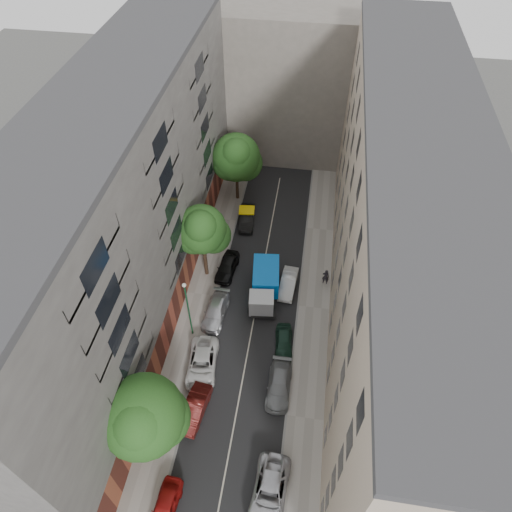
% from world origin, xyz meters
% --- Properties ---
extents(ground, '(120.00, 120.00, 0.00)m').
position_xyz_m(ground, '(0.00, 0.00, 0.00)').
color(ground, '#4C4C49').
rests_on(ground, ground).
extents(road_surface, '(8.00, 44.00, 0.02)m').
position_xyz_m(road_surface, '(0.00, 0.00, 0.01)').
color(road_surface, black).
rests_on(road_surface, ground).
extents(sidewalk_left, '(3.00, 44.00, 0.15)m').
position_xyz_m(sidewalk_left, '(-5.50, 0.00, 0.07)').
color(sidewalk_left, gray).
rests_on(sidewalk_left, ground).
extents(sidewalk_right, '(3.00, 44.00, 0.15)m').
position_xyz_m(sidewalk_right, '(5.50, 0.00, 0.07)').
color(sidewalk_right, gray).
rests_on(sidewalk_right, ground).
extents(building_left, '(8.00, 44.00, 20.00)m').
position_xyz_m(building_left, '(-11.00, 0.00, 10.00)').
color(building_left, '#4D4A48').
rests_on(building_left, ground).
extents(building_right, '(8.00, 44.00, 20.00)m').
position_xyz_m(building_right, '(11.00, 0.00, 10.00)').
color(building_right, tan).
rests_on(building_right, ground).
extents(building_endcap, '(18.00, 12.00, 18.00)m').
position_xyz_m(building_endcap, '(0.00, 28.00, 9.00)').
color(building_endcap, gray).
rests_on(building_endcap, ground).
extents(tarp_truck, '(3.01, 6.32, 2.82)m').
position_xyz_m(tarp_truck, '(0.60, 0.92, 1.55)').
color(tarp_truck, black).
rests_on(tarp_truck, ground).
extents(car_left_0, '(1.85, 4.04, 1.34)m').
position_xyz_m(car_left_0, '(-3.60, -19.00, 0.67)').
color(car_left_0, maroon).
rests_on(car_left_0, ground).
extents(car_left_1, '(2.07, 4.51, 1.43)m').
position_xyz_m(car_left_1, '(-3.26, -11.82, 0.72)').
color(car_left_1, '#4E120F').
rests_on(car_left_1, ground).
extents(car_left_2, '(2.97, 5.53, 1.48)m').
position_xyz_m(car_left_2, '(-3.60, -7.80, 0.74)').
color(car_left_2, silver).
rests_on(car_left_2, ground).
extents(car_left_3, '(2.22, 4.83, 1.37)m').
position_xyz_m(car_left_3, '(-3.60, -2.20, 0.68)').
color(car_left_3, silver).
rests_on(car_left_3, ground).
extents(car_left_4, '(2.17, 4.50, 1.48)m').
position_xyz_m(car_left_4, '(-3.60, 3.40, 0.74)').
color(car_left_4, black).
rests_on(car_left_4, ground).
extents(car_left_5, '(1.99, 4.60, 1.47)m').
position_xyz_m(car_left_5, '(-2.80, 11.00, 0.74)').
color(car_left_5, black).
rests_on(car_left_5, ground).
extents(car_right_0, '(2.75, 5.45, 1.48)m').
position_xyz_m(car_right_0, '(3.42, -17.00, 0.74)').
color(car_right_0, '#B4B4B9').
rests_on(car_right_0, ground).
extents(car_right_1, '(1.93, 4.72, 1.37)m').
position_xyz_m(car_right_1, '(3.15, -8.80, 0.68)').
color(car_right_1, gray).
rests_on(car_right_1, ground).
extents(car_right_2, '(1.91, 3.96, 1.30)m').
position_xyz_m(car_right_2, '(3.08, -4.60, 0.65)').
color(car_right_2, '#142E22').
rests_on(car_right_2, ground).
extents(car_right_3, '(1.76, 4.28, 1.38)m').
position_xyz_m(car_right_3, '(2.80, 2.16, 0.69)').
color(car_right_3, silver).
rests_on(car_right_3, ground).
extents(tree_near, '(6.02, 5.85, 8.30)m').
position_xyz_m(tree_near, '(-5.53, -15.02, 5.38)').
color(tree_near, '#382619').
rests_on(tree_near, sidewalk_left).
extents(tree_mid, '(5.02, 4.70, 8.87)m').
position_xyz_m(tree_mid, '(-5.51, 2.61, 6.20)').
color(tree_mid, '#382619').
rests_on(tree_mid, sidewalk_left).
extents(tree_far, '(5.65, 5.43, 8.60)m').
position_xyz_m(tree_far, '(-4.50, 14.93, 5.78)').
color(tree_far, '#382619').
rests_on(tree_far, sidewalk_left).
extents(lamp_post, '(0.36, 0.36, 7.11)m').
position_xyz_m(lamp_post, '(-5.28, -4.57, 4.47)').
color(lamp_post, '#18542F').
rests_on(lamp_post, sidewalk_left).
extents(pedestrian, '(0.76, 0.58, 1.89)m').
position_xyz_m(pedestrian, '(6.40, 3.23, 1.10)').
color(pedestrian, black).
rests_on(pedestrian, sidewalk_right).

